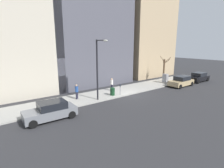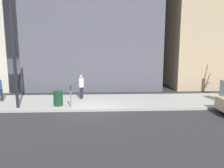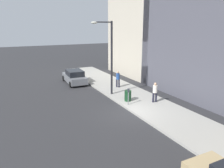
{
  "view_description": "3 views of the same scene",
  "coord_description": "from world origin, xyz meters",
  "px_view_note": "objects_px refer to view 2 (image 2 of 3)",
  "views": [
    {
      "loc": [
        -15.22,
        14.34,
        6.18
      ],
      "look_at": [
        0.48,
        2.45,
        1.66
      ],
      "focal_mm": 28.0,
      "sensor_mm": 36.0,
      "label": 1
    },
    {
      "loc": [
        -12.3,
        -0.62,
        3.72
      ],
      "look_at": [
        1.1,
        -1.26,
        1.44
      ],
      "focal_mm": 35.0,
      "sensor_mm": 36.0,
      "label": 2
    },
    {
      "loc": [
        -8.06,
        -12.85,
        6.3
      ],
      "look_at": [
        0.5,
        4.22,
        1.14
      ],
      "focal_mm": 35.0,
      "sensor_mm": 36.0,
      "label": 3
    }
  ],
  "objects_px": {
    "parking_meter": "(71,94)",
    "trash_bin": "(58,98)",
    "pedestrian_near_meter": "(81,85)",
    "office_tower_left": "(214,2)",
    "streetlamp": "(11,42)"
  },
  "relations": [
    {
      "from": "parking_meter",
      "to": "streetlamp",
      "type": "height_order",
      "value": "streetlamp"
    },
    {
      "from": "trash_bin",
      "to": "pedestrian_near_meter",
      "type": "distance_m",
      "value": 2.26
    },
    {
      "from": "office_tower_left",
      "to": "parking_meter",
      "type": "bearing_deg",
      "value": 127.33
    },
    {
      "from": "trash_bin",
      "to": "pedestrian_near_meter",
      "type": "bearing_deg",
      "value": -34.72
    },
    {
      "from": "streetlamp",
      "to": "office_tower_left",
      "type": "distance_m",
      "value": 20.02
    },
    {
      "from": "parking_meter",
      "to": "pedestrian_near_meter",
      "type": "xyz_separation_m",
      "value": [
        2.27,
        -0.43,
        0.11
      ]
    },
    {
      "from": "pedestrian_near_meter",
      "to": "parking_meter",
      "type": "bearing_deg",
      "value": 4.68
    },
    {
      "from": "trash_bin",
      "to": "pedestrian_near_meter",
      "type": "relative_size",
      "value": 0.54
    },
    {
      "from": "parking_meter",
      "to": "office_tower_left",
      "type": "relative_size",
      "value": 0.08
    },
    {
      "from": "parking_meter",
      "to": "trash_bin",
      "type": "xyz_separation_m",
      "value": [
        0.45,
        0.83,
        -0.38
      ]
    },
    {
      "from": "pedestrian_near_meter",
      "to": "trash_bin",
      "type": "bearing_deg",
      "value": -19.35
    },
    {
      "from": "parking_meter",
      "to": "trash_bin",
      "type": "height_order",
      "value": "parking_meter"
    },
    {
      "from": "parking_meter",
      "to": "trash_bin",
      "type": "distance_m",
      "value": 1.02
    },
    {
      "from": "parking_meter",
      "to": "streetlamp",
      "type": "distance_m",
      "value": 4.39
    },
    {
      "from": "streetlamp",
      "to": "office_tower_left",
      "type": "bearing_deg",
      "value": -57.9
    }
  ]
}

